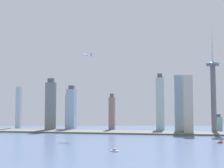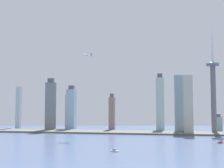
# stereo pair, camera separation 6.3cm
# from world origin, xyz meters

# --- Properties ---
(waterfront_pier) EXTENTS (810.37, 78.47, 3.97)m
(waterfront_pier) POSITION_xyz_m (0.00, 510.16, 1.99)
(waterfront_pier) COLOR #5B5C54
(waterfront_pier) RESTS_ON ground
(observation_tower) EXTENTS (34.64, 34.64, 282.60)m
(observation_tower) POSITION_xyz_m (229.58, 536.60, 127.87)
(observation_tower) COLOR slate
(observation_tower) RESTS_ON ground
(skyscraper_0) EXTENTS (26.99, 15.04, 146.70)m
(skyscraper_0) POSITION_xyz_m (-207.54, 539.20, 69.68)
(skyscraper_0) COLOR slate
(skyscraper_0) RESTS_ON ground
(skyscraper_1) EXTENTS (25.64, 21.35, 148.81)m
(skyscraper_1) POSITION_xyz_m (145.06, 538.37, 74.41)
(skyscraper_1) COLOR #879EAA
(skyscraper_1) RESTS_ON ground
(skyscraper_2) EXTENTS (13.27, 13.73, 127.10)m
(skyscraper_2) POSITION_xyz_m (-329.50, 588.46, 63.55)
(skyscraper_2) COLOR #A9C2C9
(skyscraper_2) RESTS_ON ground
(skyscraper_3) EXTENTS (21.60, 22.84, 145.37)m
(skyscraper_3) POSITION_xyz_m (164.44, 510.35, 72.69)
(skyscraper_3) COLOR beige
(skyscraper_3) RESTS_ON ground
(skyscraper_4) EXTENTS (23.83, 27.55, 127.96)m
(skyscraper_4) POSITION_xyz_m (-158.72, 576.59, 60.55)
(skyscraper_4) COLOR #96BBD2
(skyscraper_4) RESTS_ON ground
(skyscraper_5) EXTENTS (16.52, 26.43, 47.50)m
(skyscraper_5) POSITION_xyz_m (248.63, 586.99, 21.53)
(skyscraper_5) COLOR #8BB7B3
(skyscraper_5) RESTS_ON ground
(skyscraper_6) EXTENTS (23.29, 18.83, 161.00)m
(skyscraper_6) POSITION_xyz_m (95.08, 601.93, 76.90)
(skyscraper_6) COLOR #ABC5BA
(skyscraper_6) RESTS_ON ground
(skyscraper_7) EXTENTS (15.03, 23.23, 103.77)m
(skyscraper_7) POSITION_xyz_m (-39.07, 574.31, 48.80)
(skyscraper_7) COLOR gray
(skyscraper_7) RESTS_ON ground
(skyscraper_9) EXTENTS (18.23, 12.90, 114.13)m
(skyscraper_9) POSITION_xyz_m (-176.18, 605.50, 53.93)
(skyscraper_9) COLOR #A38F99
(skyscraper_9) RESTS_ON ground
(boat_0) EXTENTS (10.48, 5.66, 3.53)m
(boat_0) POSITION_xyz_m (206.45, 342.14, 1.29)
(boat_0) COLOR #B32517
(boat_0) RESTS_ON ground
(boat_1) EXTENTS (13.78, 8.06, 8.62)m
(boat_1) POSITION_xyz_m (27.16, 210.02, 1.82)
(boat_1) COLOR white
(boat_1) RESTS_ON ground
(airplane) EXTENTS (26.97, 28.93, 8.06)m
(airplane) POSITION_xyz_m (-72.56, 424.75, 188.99)
(airplane) COLOR silver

